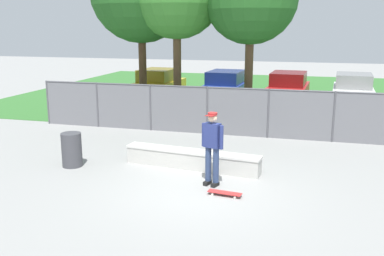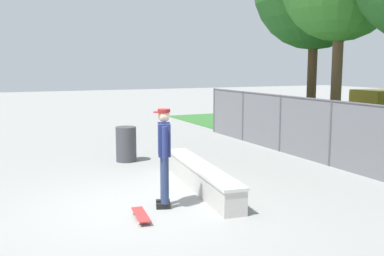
% 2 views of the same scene
% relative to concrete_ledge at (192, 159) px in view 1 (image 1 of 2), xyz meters
% --- Properties ---
extents(ground_plane, '(80.00, 80.00, 0.00)m').
position_rel_concrete_ledge_xyz_m(ground_plane, '(0.59, -1.57, -0.26)').
color(ground_plane, gray).
extents(grass_strip, '(27.34, 20.00, 0.02)m').
position_rel_concrete_ledge_xyz_m(grass_strip, '(0.59, 14.31, -0.25)').
color(grass_strip, '#336B2D').
rests_on(grass_strip, ground).
extents(concrete_ledge, '(3.91, 0.94, 0.52)m').
position_rel_concrete_ledge_xyz_m(concrete_ledge, '(0.00, 0.00, 0.00)').
color(concrete_ledge, '#B7B5AD').
rests_on(concrete_ledge, ground).
extents(skateboarder, '(0.57, 0.38, 1.84)m').
position_rel_concrete_ledge_xyz_m(skateboarder, '(0.83, -1.14, 0.77)').
color(skateboarder, black).
rests_on(skateboarder, ground).
extents(skateboard, '(0.82, 0.30, 0.09)m').
position_rel_concrete_ledge_xyz_m(skateboard, '(1.27, -1.75, -0.19)').
color(skateboard, red).
rests_on(skateboard, ground).
extents(chainlink_fence, '(15.41, 0.07, 1.75)m').
position_rel_concrete_ledge_xyz_m(chainlink_fence, '(0.59, 4.01, 0.69)').
color(chainlink_fence, '#4C4C51').
rests_on(chainlink_fence, ground).
extents(car_yellow, '(2.22, 4.30, 1.66)m').
position_rel_concrete_ledge_xyz_m(car_yellow, '(-4.73, 10.46, 0.58)').
color(car_yellow, gold).
rests_on(car_yellow, ground).
extents(car_blue, '(2.22, 4.30, 1.66)m').
position_rel_concrete_ledge_xyz_m(car_blue, '(-1.09, 10.44, 0.58)').
color(car_blue, '#233D9E').
rests_on(car_blue, ground).
extents(car_red, '(2.22, 4.30, 1.66)m').
position_rel_concrete_ledge_xyz_m(car_red, '(2.00, 10.61, 0.58)').
color(car_red, '#B21E1E').
rests_on(car_red, ground).
extents(car_white, '(2.22, 4.30, 1.66)m').
position_rel_concrete_ledge_xyz_m(car_white, '(5.04, 10.70, 0.58)').
color(car_white, silver).
rests_on(car_white, ground).
extents(trash_bin, '(0.56, 0.56, 0.96)m').
position_rel_concrete_ledge_xyz_m(trash_bin, '(-3.30, -0.69, 0.22)').
color(trash_bin, '#3F3F44').
rests_on(trash_bin, ground).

